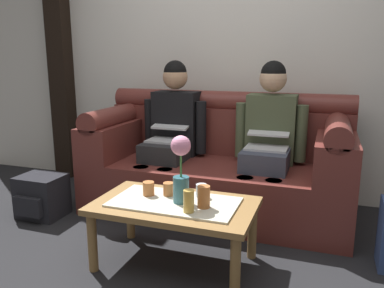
{
  "coord_description": "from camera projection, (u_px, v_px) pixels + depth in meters",
  "views": [
    {
      "loc": [
        0.82,
        -1.79,
        1.24
      ],
      "look_at": [
        -0.08,
        0.77,
        0.63
      ],
      "focal_mm": 36.21,
      "sensor_mm": 36.0,
      "label": 1
    }
  ],
  "objects": [
    {
      "name": "backpack_left",
      "position": [
        41.0,
        196.0,
        3.07
      ],
      "size": [
        0.34,
        0.32,
        0.33
      ],
      "color": "black",
      "rests_on": "ground_plane"
    },
    {
      "name": "person_left",
      "position": [
        172.0,
        129.0,
        3.25
      ],
      "size": [
        0.56,
        0.67,
        1.22
      ],
      "color": "#232326",
      "rests_on": "ground_plane"
    },
    {
      "name": "couch",
      "position": [
        218.0,
        166.0,
        3.18
      ],
      "size": [
        2.08,
        0.88,
        0.96
      ],
      "color": "maroon",
      "rests_on": "ground_plane"
    },
    {
      "name": "coffee_table",
      "position": [
        175.0,
        210.0,
        2.31
      ],
      "size": [
        0.96,
        0.57,
        0.41
      ],
      "color": "olive",
      "rests_on": "ground_plane"
    },
    {
      "name": "ground_plane",
      "position": [
        161.0,
        282.0,
        2.19
      ],
      "size": [
        14.0,
        14.0,
        0.0
      ],
      "primitive_type": "plane",
      "color": "black"
    },
    {
      "name": "person_right",
      "position": [
        269.0,
        135.0,
        2.99
      ],
      "size": [
        0.56,
        0.67,
        1.22
      ],
      "color": "#383D4C",
      "rests_on": "ground_plane"
    },
    {
      "name": "cup_far_left",
      "position": [
        149.0,
        189.0,
        2.39
      ],
      "size": [
        0.07,
        0.07,
        0.09
      ],
      "primitive_type": "cylinder",
      "color": "#B26633",
      "rests_on": "coffee_table"
    },
    {
      "name": "cup_far_right",
      "position": [
        201.0,
        191.0,
        2.36
      ],
      "size": [
        0.07,
        0.07,
        0.08
      ],
      "primitive_type": "cylinder",
      "color": "silver",
      "rests_on": "coffee_table"
    },
    {
      "name": "cup_near_left",
      "position": [
        189.0,
        201.0,
        2.13
      ],
      "size": [
        0.06,
        0.06,
        0.13
      ],
      "primitive_type": "cylinder",
      "color": "gold",
      "rests_on": "coffee_table"
    },
    {
      "name": "back_wall_patterned",
      "position": [
        236.0,
        34.0,
        3.44
      ],
      "size": [
        6.0,
        0.12,
        2.9
      ],
      "primitive_type": "cube",
      "color": "silver",
      "rests_on": "ground_plane"
    },
    {
      "name": "timber_pillar",
      "position": [
        60.0,
        37.0,
        3.91
      ],
      "size": [
        0.2,
        0.2,
        2.9
      ],
      "primitive_type": "cube",
      "color": "black",
      "rests_on": "ground_plane"
    },
    {
      "name": "cup_far_center",
      "position": [
        169.0,
        189.0,
        2.39
      ],
      "size": [
        0.07,
        0.07,
        0.08
      ],
      "primitive_type": "cylinder",
      "color": "#B26633",
      "rests_on": "coffee_table"
    },
    {
      "name": "cup_near_right",
      "position": [
        204.0,
        197.0,
        2.19
      ],
      "size": [
        0.07,
        0.07,
        0.13
      ],
      "primitive_type": "cylinder",
      "color": "#B26633",
      "rests_on": "coffee_table"
    },
    {
      "name": "flower_vase",
      "position": [
        181.0,
        167.0,
        2.24
      ],
      "size": [
        0.12,
        0.12,
        0.4
      ],
      "color": "#336672",
      "rests_on": "coffee_table"
    }
  ]
}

